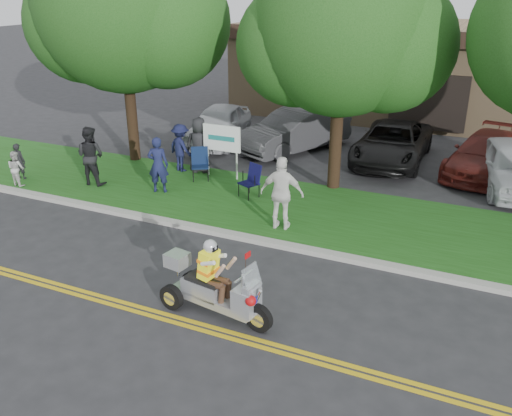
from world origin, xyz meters
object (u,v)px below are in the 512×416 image
at_px(parked_car_left, 295,131).
at_px(spectator_adult_right, 282,193).
at_px(spectator_adult_left, 158,165).
at_px(lawn_chair_b, 200,161).
at_px(lawn_chair_a, 252,178).
at_px(trike_scooter, 213,289).
at_px(parked_car_right, 486,155).
at_px(parked_car_far_left, 219,124).
at_px(spectator_adult_mid, 91,156).
at_px(parked_car_far_right, 512,166).
at_px(parked_car_mid, 392,143).

bearing_deg(parked_car_left, spectator_adult_right, -47.52).
distance_m(spectator_adult_left, parked_car_left, 6.12).
bearing_deg(lawn_chair_b, lawn_chair_a, -49.18).
bearing_deg(trike_scooter, parked_car_right, 78.07).
distance_m(lawn_chair_b, spectator_adult_right, 4.35).
bearing_deg(parked_car_far_left, spectator_adult_mid, -110.46).
height_order(spectator_adult_right, parked_car_far_right, spectator_adult_right).
distance_m(lawn_chair_a, parked_car_right, 7.81).
xyz_separation_m(spectator_adult_right, parked_car_left, (-2.20, 6.66, -0.27)).
xyz_separation_m(lawn_chair_a, lawn_chair_b, (-2.07, 0.69, 0.03)).
height_order(lawn_chair_b, spectator_adult_right, spectator_adult_right).
height_order(lawn_chair_b, parked_car_mid, parked_car_mid).
height_order(lawn_chair_a, lawn_chair_b, lawn_chair_b).
height_order(spectator_adult_left, parked_car_far_left, spectator_adult_left).
relative_size(parked_car_far_left, parked_car_right, 0.95).
distance_m(lawn_chair_b, spectator_adult_left, 1.58).
height_order(trike_scooter, parked_car_right, trike_scooter).
distance_m(parked_car_far_left, parked_car_mid, 6.51).
bearing_deg(trike_scooter, spectator_adult_left, 141.88).
relative_size(spectator_adult_mid, spectator_adult_right, 0.96).
relative_size(spectator_adult_right, parked_car_right, 0.41).
height_order(trike_scooter, lawn_chair_b, trike_scooter).
xyz_separation_m(spectator_adult_left, parked_car_left, (1.97, 5.79, -0.17)).
bearing_deg(parked_car_far_right, parked_car_mid, 148.97).
bearing_deg(spectator_adult_right, parked_car_mid, -108.05).
relative_size(parked_car_right, parked_car_far_right, 1.04).
distance_m(lawn_chair_b, parked_car_mid, 6.67).
distance_m(trike_scooter, parked_car_left, 10.78).
xyz_separation_m(trike_scooter, lawn_chair_b, (-3.84, 6.19, 0.12)).
bearing_deg(parked_car_left, parked_car_right, 25.37).
xyz_separation_m(lawn_chair_b, spectator_adult_right, (3.65, -2.34, 0.36)).
bearing_deg(lawn_chair_a, parked_car_left, 121.72).
height_order(spectator_adult_mid, spectator_adult_right, spectator_adult_right).
bearing_deg(parked_car_right, trike_scooter, -98.48).
xyz_separation_m(spectator_adult_left, parked_car_far_right, (9.22, 4.77, -0.19)).
distance_m(spectator_adult_left, parked_car_far_right, 10.38).
distance_m(lawn_chair_b, parked_car_right, 9.11).
bearing_deg(spectator_adult_mid, lawn_chair_a, -171.87).
distance_m(lawn_chair_a, lawn_chair_b, 2.18).
height_order(lawn_chair_a, spectator_adult_left, spectator_adult_left).
distance_m(spectator_adult_mid, parked_car_far_left, 5.99).
relative_size(lawn_chair_a, spectator_adult_right, 0.51).
xyz_separation_m(trike_scooter, spectator_adult_left, (-4.36, 4.72, 0.39)).
height_order(lawn_chair_a, spectator_adult_mid, spectator_adult_mid).
xyz_separation_m(lawn_chair_b, spectator_adult_mid, (-2.70, -1.76, 0.33)).
bearing_deg(spectator_adult_left, parked_car_right, -163.65).
xyz_separation_m(lawn_chair_a, spectator_adult_right, (1.58, -1.66, 0.39)).
bearing_deg(parked_car_far_right, parked_car_right, 109.50).
height_order(spectator_adult_mid, parked_car_far_right, spectator_adult_mid).
xyz_separation_m(spectator_adult_right, parked_car_right, (4.30, 6.79, -0.38)).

